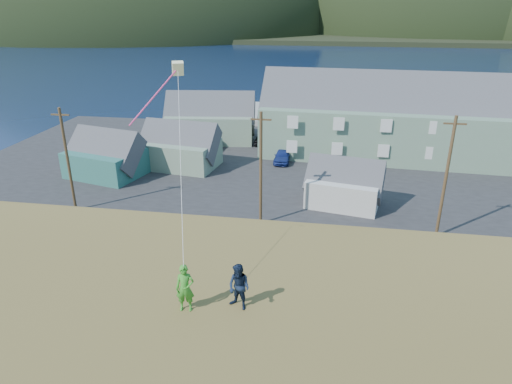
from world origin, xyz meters
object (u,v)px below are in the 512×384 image
shed_teal (105,156)px  shed_palegreen_far (210,118)px  kite_flyer_navy (239,287)px  kite_flyer_green (185,288)px  lodge (408,119)px  shed_palegreen_near (179,147)px  wharf (266,114)px  shed_white (344,184)px

shed_teal → shed_palegreen_far: 16.78m
shed_palegreen_far → kite_flyer_navy: (12.64, -44.35, 5.07)m
kite_flyer_navy → kite_flyer_green: bearing=-142.6°
shed_teal → shed_palegreen_far: bearing=77.7°
lodge → shed_palegreen_near: 26.44m
lodge → kite_flyer_navy: 42.90m
wharf → kite_flyer_green: 60.30m
shed_teal → kite_flyer_green: kite_flyer_green is taller
shed_palegreen_near → kite_flyer_green: 36.13m
shed_teal → kite_flyer_navy: kite_flyer_navy is taller
shed_white → kite_flyer_green: kite_flyer_green is taller
lodge → kite_flyer_green: (-13.62, -41.50, 3.46)m
wharf → kite_flyer_navy: kite_flyer_navy is taller
kite_flyer_green → kite_flyer_navy: 1.84m
kite_flyer_green → kite_flyer_navy: bearing=4.4°
wharf → kite_flyer_green: bearing=-84.8°
wharf → shed_palegreen_far: (-5.38, -14.81, 2.54)m
shed_white → shed_teal: bearing=-177.3°
wharf → lodge: (19.08, -18.06, 4.17)m
shed_palegreen_near → kite_flyer_navy: size_ratio=5.41×
shed_teal → kite_flyer_navy: (20.13, -29.35, 5.76)m
shed_teal → lodge: bearing=34.5°
shed_white → shed_palegreen_far: size_ratio=0.60×
shed_palegreen_near → shed_palegreen_far: size_ratio=0.75×
shed_teal → shed_palegreen_far: shed_palegreen_far is taller
shed_palegreen_near → kite_flyer_navy: kite_flyer_navy is taller
shed_teal → wharf: bearing=80.9°
lodge → shed_palegreen_far: bearing=175.5°
wharf → shed_palegreen_near: 26.59m
wharf → shed_white: 35.52m
wharf → shed_teal: shed_teal is taller
shed_teal → kite_flyer_green: size_ratio=5.04×
wharf → shed_palegreen_far: 15.96m
kite_flyer_green → shed_palegreen_near: bearing=100.7°
shed_white → kite_flyer_navy: kite_flyer_navy is taller
wharf → lodge: bearing=-43.4°
kite_flyer_navy → shed_palegreen_far: bearing=130.8°
wharf → kite_flyer_navy: (7.26, -59.16, 7.60)m
lodge → shed_white: size_ratio=4.63×
shed_palegreen_far → kite_flyer_green: 46.32m
shed_teal → shed_white: (24.57, -3.68, -0.22)m
kite_flyer_navy → shed_white: bearing=105.1°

